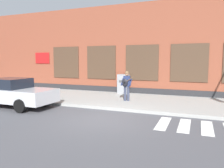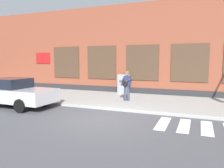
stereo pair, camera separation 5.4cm
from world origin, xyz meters
TOP-DOWN VIEW (x-y plane):
  - ground_plane at (0.00, 0.00)m, footprint 160.00×160.00m
  - sidewalk at (0.00, 4.17)m, footprint 28.00×5.05m
  - building_backdrop at (-0.00, 8.69)m, footprint 28.00×4.06m
  - red_car at (-5.46, 0.52)m, footprint 4.65×2.08m
  - busker at (-0.12, 3.63)m, footprint 0.74×0.57m
  - utility_box at (-1.21, 6.24)m, footprint 0.75×0.56m

SIDE VIEW (x-z plane):
  - ground_plane at x=0.00m, z-range 0.00..0.00m
  - sidewalk at x=0.00m, z-range 0.00..0.15m
  - red_car at x=-5.46m, z-range 0.01..1.54m
  - utility_box at x=-1.21m, z-range 0.15..1.51m
  - busker at x=-0.12m, z-range 0.27..1.97m
  - building_backdrop at x=0.00m, z-range -0.01..6.42m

